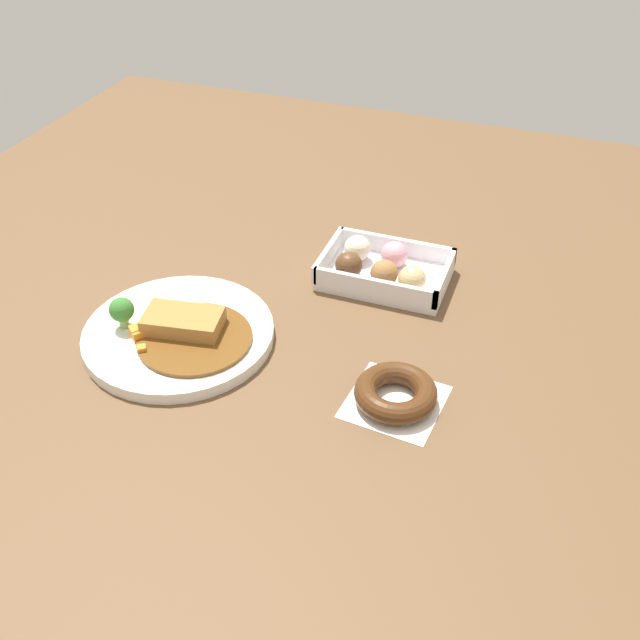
# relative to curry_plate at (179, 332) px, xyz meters

# --- Properties ---
(ground_plane) EXTENTS (1.60, 1.60, 0.00)m
(ground_plane) POSITION_rel_curry_plate_xyz_m (0.14, 0.13, -0.01)
(ground_plane) COLOR brown
(curry_plate) EXTENTS (0.28, 0.28, 0.07)m
(curry_plate) POSITION_rel_curry_plate_xyz_m (0.00, 0.00, 0.00)
(curry_plate) COLOR white
(curry_plate) RESTS_ON ground_plane
(donut_box) EXTENTS (0.20, 0.14, 0.06)m
(donut_box) POSITION_rel_curry_plate_xyz_m (0.23, 0.25, 0.01)
(donut_box) COLOR white
(donut_box) RESTS_ON ground_plane
(chocolate_ring_donut) EXTENTS (0.13, 0.13, 0.03)m
(chocolate_ring_donut) POSITION_rel_curry_plate_xyz_m (0.33, -0.02, 0.00)
(chocolate_ring_donut) COLOR white
(chocolate_ring_donut) RESTS_ON ground_plane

